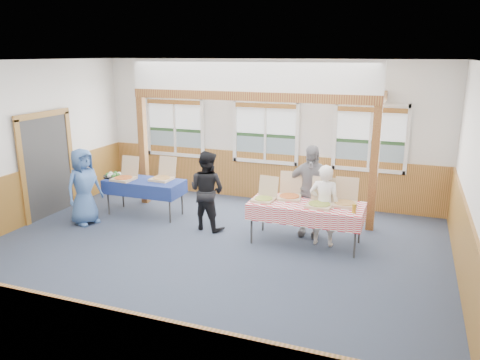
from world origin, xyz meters
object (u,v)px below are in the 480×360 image
(table_left, at_px, (144,183))
(man_blue, at_px, (84,187))
(woman_black, at_px, (207,190))
(table_right, at_px, (306,206))
(woman_white, at_px, (324,205))
(person_grey, at_px, (310,191))

(table_left, xyz_separation_m, man_blue, (-0.84, -0.88, 0.07))
(woman_black, xyz_separation_m, man_blue, (-2.41, -0.58, -0.01))
(table_right, bearing_deg, table_left, 163.47)
(woman_white, bearing_deg, person_grey, -49.87)
(table_left, xyz_separation_m, person_grey, (3.49, 0.07, 0.17))
(table_left, height_order, woman_white, woman_white)
(table_left, xyz_separation_m, woman_black, (1.57, -0.29, 0.08))
(table_left, height_order, person_grey, person_grey)
(woman_white, xyz_separation_m, man_blue, (-4.66, -0.57, 0.03))
(table_left, height_order, woman_black, woman_black)
(man_blue, relative_size, person_grey, 0.89)
(table_right, distance_m, person_grey, 0.47)
(woman_white, height_order, person_grey, person_grey)
(woman_white, xyz_separation_m, woman_black, (-2.26, 0.01, 0.04))
(woman_white, bearing_deg, woman_black, -1.40)
(table_left, relative_size, person_grey, 1.00)
(man_blue, xyz_separation_m, person_grey, (4.33, 0.95, 0.10))
(table_right, xyz_separation_m, woman_white, (0.30, 0.06, 0.03))
(table_left, relative_size, woman_white, 1.18)
(man_blue, height_order, person_grey, person_grey)
(table_left, distance_m, man_blue, 1.21)
(table_left, bearing_deg, woman_white, 3.02)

